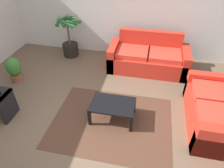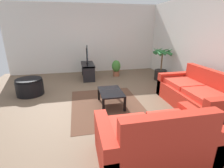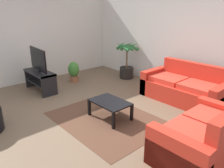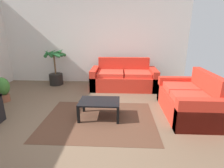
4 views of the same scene
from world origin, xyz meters
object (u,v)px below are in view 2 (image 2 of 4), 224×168
(tv_stand, at_px, (88,69))
(potted_plant_small, at_px, (116,68))
(tv, at_px, (87,55))
(ottoman, at_px, (30,87))
(coffee_table, at_px, (111,93))
(potted_palm, at_px, (161,67))
(couch_loveseat, at_px, (155,141))
(couch_main, at_px, (195,95))

(tv_stand, relative_size, potted_plant_small, 1.78)
(tv_stand, bearing_deg, tv, 85.50)
(ottoman, bearing_deg, coffee_table, 61.28)
(potted_palm, relative_size, potted_plant_small, 1.90)
(tv_stand, distance_m, tv, 0.52)
(coffee_table, bearing_deg, couch_loveseat, 7.99)
(coffee_table, bearing_deg, couch_main, 74.92)
(tv_stand, bearing_deg, couch_main, 37.88)
(coffee_table, bearing_deg, ottoman, -118.72)
(potted_palm, xyz_separation_m, potted_plant_small, (-0.81, -1.45, -0.15))
(tv, distance_m, potted_palm, 2.68)
(couch_loveseat, relative_size, potted_plant_small, 2.61)
(ottoman, bearing_deg, potted_plant_small, 115.46)
(coffee_table, bearing_deg, tv_stand, -171.25)
(couch_main, bearing_deg, potted_plant_small, -158.38)
(couch_main, relative_size, tv_stand, 1.77)
(tv_stand, distance_m, potted_palm, 2.66)
(coffee_table, xyz_separation_m, ottoman, (-1.15, -2.10, -0.08))
(potted_plant_small, bearing_deg, tv_stand, -86.57)
(couch_main, height_order, couch_loveseat, same)
(couch_main, height_order, potted_plant_small, couch_main)
(ottoman, bearing_deg, couch_main, 67.46)
(potted_plant_small, distance_m, ottoman, 3.13)
(couch_loveseat, height_order, potted_palm, potted_palm)
(potted_palm, bearing_deg, tv, -106.37)
(tv_stand, distance_m, potted_plant_small, 1.10)
(potted_plant_small, xyz_separation_m, ottoman, (1.34, -2.82, -0.10))
(coffee_table, height_order, potted_palm, potted_palm)
(tv_stand, bearing_deg, coffee_table, 8.75)
(couch_loveseat, distance_m, tv, 4.36)
(couch_loveseat, relative_size, tv, 1.55)
(couch_loveseat, distance_m, tv_stand, 4.32)
(couch_main, distance_m, potted_palm, 2.22)
(couch_main, relative_size, tv, 1.88)
(tv_stand, distance_m, ottoman, 2.15)
(tv_stand, relative_size, ottoman, 1.50)
(couch_loveseat, distance_m, potted_plant_small, 4.37)
(coffee_table, height_order, potted_plant_small, potted_plant_small)
(coffee_table, distance_m, potted_palm, 2.75)
(couch_loveseat, distance_m, ottoman, 3.81)
(tv_stand, relative_size, coffee_table, 1.37)
(potted_palm, bearing_deg, couch_main, -6.81)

